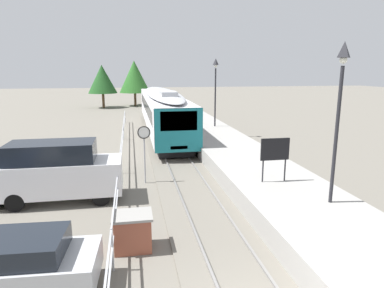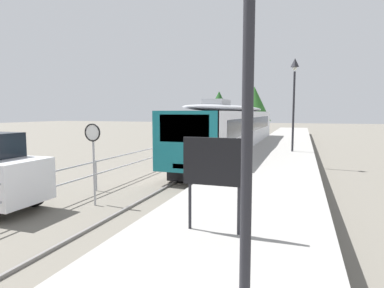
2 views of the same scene
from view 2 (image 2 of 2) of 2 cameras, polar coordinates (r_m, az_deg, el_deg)
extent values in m
plane|color=#6B665B|center=(22.50, -0.90, -2.53)|extent=(160.00, 160.00, 0.00)
cube|color=#6B665B|center=(21.67, 6.59, -2.80)|extent=(3.20, 60.00, 0.06)
cube|color=slate|center=(21.82, 4.75, -2.54)|extent=(0.08, 60.00, 0.08)
cube|color=slate|center=(21.52, 8.47, -2.69)|extent=(0.08, 60.00, 0.08)
cube|color=silver|center=(23.14, 7.55, 2.54)|extent=(2.80, 20.75, 2.55)
cube|color=#19757F|center=(13.24, -1.26, 0.35)|extent=(2.80, 0.24, 2.55)
cube|color=black|center=(13.13, -1.39, 2.76)|extent=(2.13, 0.08, 1.12)
cube|color=black|center=(23.12, 7.56, 3.55)|extent=(2.82, 17.43, 0.92)
ellipsoid|color=#A8AAAF|center=(23.11, 7.59, 6.14)|extent=(2.69, 19.92, 0.44)
cube|color=#A8AAAF|center=(18.06, 4.34, 7.24)|extent=(1.10, 2.20, 0.36)
cube|color=#EAE5C6|center=(13.31, -1.36, -3.94)|extent=(1.00, 0.10, 0.20)
cube|color=black|center=(15.61, 1.67, -4.59)|extent=(2.24, 3.20, 0.55)
cube|color=black|center=(31.09, 10.41, 0.39)|extent=(2.24, 3.20, 0.55)
cube|color=#999691|center=(21.17, 15.24, -2.01)|extent=(3.90, 60.00, 0.90)
cylinder|color=#232328|center=(3.41, 9.74, 6.04)|extent=(0.12, 0.12, 4.60)
cylinder|color=#232328|center=(19.73, 17.40, 5.40)|extent=(0.12, 0.12, 4.60)
pyramid|color=#232328|center=(19.93, 17.64, 13.48)|extent=(0.34, 0.34, 0.50)
sphere|color=silver|center=(19.89, 17.61, 12.56)|extent=(0.24, 0.24, 0.24)
cylinder|color=#232328|center=(6.43, -0.37, -10.85)|extent=(0.06, 0.06, 0.90)
cylinder|color=#232328|center=(6.20, 8.22, -11.55)|extent=(0.06, 0.06, 0.90)
cube|color=black|center=(6.10, 3.90, -3.10)|extent=(1.20, 0.08, 0.90)
cylinder|color=#9EA0A5|center=(11.52, -16.80, -5.01)|extent=(0.07, 0.07, 2.20)
cylinder|color=white|center=(11.34, -17.06, 1.94)|extent=(0.60, 0.03, 0.60)
torus|color=black|center=(11.33, -17.11, 1.94)|extent=(0.61, 0.05, 0.61)
cube|color=#9EA0A5|center=(13.62, -16.56, -2.98)|extent=(0.05, 36.00, 0.05)
cube|color=#9EA0A5|center=(13.70, -16.50, -5.10)|extent=(0.05, 36.00, 0.05)
cylinder|color=#9EA0A5|center=(13.71, -16.49, -5.35)|extent=(0.06, 0.06, 1.25)
cylinder|color=#9EA0A5|center=(21.59, -2.55, -1.20)|extent=(0.06, 0.06, 1.25)
cylinder|color=#9EA0A5|center=(30.11, 3.72, 0.71)|extent=(0.06, 0.06, 1.25)
cylinder|color=black|center=(12.31, -26.01, -8.19)|extent=(0.72, 0.24, 0.72)
cylinder|color=brown|center=(45.36, 4.73, 2.86)|extent=(0.36, 0.36, 2.09)
cone|color=#1E4C1E|center=(45.32, 4.76, 6.71)|extent=(4.11, 4.11, 3.99)
cylinder|color=brown|center=(46.25, 10.81, 2.79)|extent=(0.36, 0.36, 2.02)
cone|color=#286023|center=(46.21, 10.88, 6.97)|extent=(4.58, 4.58, 4.72)
camera|label=1|loc=(9.99, -114.43, 10.49)|focal=31.53mm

